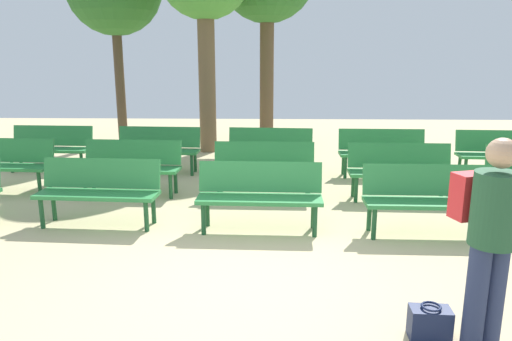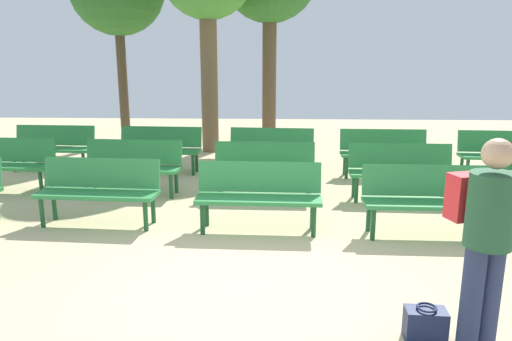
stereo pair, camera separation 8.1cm
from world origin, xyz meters
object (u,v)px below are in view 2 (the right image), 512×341
(bench_r1_c1, at_px, (132,163))
(bench_r1_c2, at_px, (264,166))
(bench_r1_c3, at_px, (401,168))
(bench_r2_c3, at_px, (384,150))
(bench_r0_c3, at_px, (428,196))
(bench_r2_c2, at_px, (271,148))
(bench_r2_c0, at_px, (53,145))
(bench_r0_c2, at_px, (259,192))
(visitor_with_backpack, at_px, (485,233))
(bench_r2_c1, at_px, (160,146))
(bench_r2_c4, at_px, (504,152))
(bench_r1_c0, at_px, (7,161))
(bench_r0_c1, at_px, (99,187))
(handbag, at_px, (425,324))

(bench_r1_c1, bearing_deg, bench_r1_c2, 0.22)
(bench_r1_c2, distance_m, bench_r1_c3, 2.13)
(bench_r1_c1, bearing_deg, bench_r2_c3, 20.19)
(bench_r0_c3, xyz_separation_m, bench_r2_c2, (-1.99, 3.12, 0.00))
(bench_r2_c0, bearing_deg, bench_r1_c3, -13.39)
(bench_r0_c2, distance_m, visitor_with_backpack, 3.11)
(bench_r2_c1, height_order, bench_r2_c4, same)
(bench_r1_c3, bearing_deg, bench_r2_c1, 159.95)
(bench_r1_c1, bearing_deg, bench_r2_c2, 35.29)
(bench_r0_c3, relative_size, bench_r1_c0, 0.99)
(bench_r0_c1, height_order, visitor_with_backpack, visitor_with_backpack)
(bench_r2_c0, relative_size, visitor_with_backpack, 0.98)
(bench_r0_c3, relative_size, bench_r2_c4, 0.99)
(bench_r1_c0, xyz_separation_m, bench_r2_c0, (0.10, 1.50, 0.00))
(visitor_with_backpack, xyz_separation_m, handbag, (-0.34, 0.08, -0.80))
(bench_r2_c3, xyz_separation_m, bench_r2_c4, (2.17, -0.10, 0.00))
(bench_r2_c1, relative_size, bench_r2_c2, 1.00)
(bench_r1_c2, relative_size, handbag, 4.91)
(bench_r2_c2, distance_m, bench_r2_c4, 4.27)
(bench_r1_c2, bearing_deg, bench_r2_c4, 18.13)
(visitor_with_backpack, distance_m, handbag, 0.88)
(bench_r1_c0, bearing_deg, bench_r1_c3, 0.78)
(bench_r2_c3, bearing_deg, bench_r0_c2, -125.87)
(bench_r2_c2, bearing_deg, bench_r1_c1, -144.02)
(bench_r1_c3, distance_m, handbag, 3.98)
(bench_r0_c1, relative_size, bench_r0_c3, 1.01)
(bench_r0_c1, height_order, handbag, bench_r0_c1)
(bench_r0_c1, xyz_separation_m, visitor_with_backpack, (3.90, -2.67, 0.43))
(bench_r1_c3, xyz_separation_m, bench_r2_c2, (-2.04, 1.58, 0.00))
(bench_r0_c2, bearing_deg, bench_r2_c2, 88.88)
(bench_r1_c2, distance_m, handbag, 4.20)
(bench_r1_c1, height_order, bench_r2_c3, same)
(bench_r2_c0, bearing_deg, bench_r2_c2, -0.26)
(bench_r2_c1, distance_m, bench_r2_c2, 2.17)
(bench_r2_c3, distance_m, handbag, 5.47)
(handbag, bearing_deg, bench_r1_c0, 143.90)
(bench_r2_c1, bearing_deg, bench_r2_c4, 0.53)
(bench_r0_c3, relative_size, visitor_with_backpack, 0.97)
(bench_r1_c0, bearing_deg, bench_r2_c4, 10.63)
(bench_r2_c3, bearing_deg, bench_r2_c0, 178.93)
(bench_r2_c4, relative_size, visitor_with_backpack, 0.98)
(bench_r2_c4, bearing_deg, bench_r2_c2, -179.43)
(bench_r0_c2, distance_m, bench_r2_c0, 5.27)
(bench_r0_c2, height_order, bench_r1_c1, same)
(bench_r1_c0, relative_size, bench_r2_c3, 1.01)
(bench_r0_c3, relative_size, bench_r2_c3, 1.00)
(visitor_with_backpack, bearing_deg, bench_r0_c1, -51.41)
(bench_r1_c3, height_order, bench_r2_c3, same)
(bench_r0_c2, xyz_separation_m, bench_r1_c2, (0.03, 1.49, 0.00))
(bench_r2_c2, bearing_deg, bench_r1_c2, -89.83)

